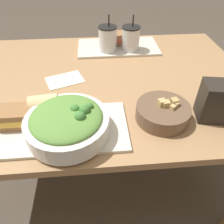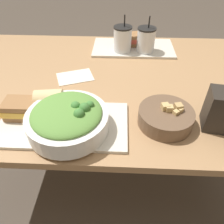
{
  "view_description": "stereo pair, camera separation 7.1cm",
  "coord_description": "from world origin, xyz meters",
  "px_view_note": "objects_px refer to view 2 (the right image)",
  "views": [
    {
      "loc": [
        0.01,
        -0.87,
        1.27
      ],
      "look_at": [
        0.05,
        -0.33,
        0.81
      ],
      "focal_mm": 35.0,
      "sensor_mm": 36.0,
      "label": 1
    },
    {
      "loc": [
        0.08,
        -0.87,
        1.27
      ],
      "look_at": [
        0.05,
        -0.33,
        0.81
      ],
      "focal_mm": 35.0,
      "sensor_mm": 36.0,
      "label": 2
    }
  ],
  "objects_px": {
    "soup_bowl": "(166,116)",
    "salad_bowl": "(68,118)",
    "drink_cup_red": "(146,40)",
    "napkin_folded": "(75,77)",
    "sandwich_near": "(25,109)",
    "drink_cup_dark": "(123,40)",
    "sandwich_far": "(129,39)",
    "baguette_near": "(50,100)"
  },
  "relations": [
    {
      "from": "salad_bowl",
      "to": "sandwich_near",
      "type": "xyz_separation_m",
      "value": [
        -0.17,
        0.06,
        -0.01
      ]
    },
    {
      "from": "salad_bowl",
      "to": "sandwich_far",
      "type": "distance_m",
      "value": 0.72
    },
    {
      "from": "soup_bowl",
      "to": "baguette_near",
      "type": "relative_size",
      "value": 1.75
    },
    {
      "from": "drink_cup_red",
      "to": "napkin_folded",
      "type": "distance_m",
      "value": 0.44
    },
    {
      "from": "baguette_near",
      "to": "drink_cup_red",
      "type": "height_order",
      "value": "drink_cup_red"
    },
    {
      "from": "sandwich_far",
      "to": "drink_cup_dark",
      "type": "distance_m",
      "value": 0.09
    },
    {
      "from": "salad_bowl",
      "to": "napkin_folded",
      "type": "distance_m",
      "value": 0.35
    },
    {
      "from": "baguette_near",
      "to": "napkin_folded",
      "type": "height_order",
      "value": "baguette_near"
    },
    {
      "from": "salad_bowl",
      "to": "napkin_folded",
      "type": "height_order",
      "value": "salad_bowl"
    },
    {
      "from": "salad_bowl",
      "to": "baguette_near",
      "type": "distance_m",
      "value": 0.14
    },
    {
      "from": "drink_cup_red",
      "to": "napkin_folded",
      "type": "relative_size",
      "value": 0.98
    },
    {
      "from": "soup_bowl",
      "to": "sandwich_far",
      "type": "bearing_deg",
      "value": 100.83
    },
    {
      "from": "drink_cup_dark",
      "to": "salad_bowl",
      "type": "bearing_deg",
      "value": -105.87
    },
    {
      "from": "salad_bowl",
      "to": "sandwich_far",
      "type": "height_order",
      "value": "salad_bowl"
    },
    {
      "from": "drink_cup_dark",
      "to": "drink_cup_red",
      "type": "height_order",
      "value": "drink_cup_dark"
    },
    {
      "from": "salad_bowl",
      "to": "drink_cup_dark",
      "type": "height_order",
      "value": "drink_cup_dark"
    },
    {
      "from": "salad_bowl",
      "to": "drink_cup_red",
      "type": "bearing_deg",
      "value": 64.03
    },
    {
      "from": "salad_bowl",
      "to": "drink_cup_dark",
      "type": "relative_size",
      "value": 1.43
    },
    {
      "from": "baguette_near",
      "to": "soup_bowl",
      "type": "bearing_deg",
      "value": -104.16
    },
    {
      "from": "salad_bowl",
      "to": "drink_cup_dark",
      "type": "xyz_separation_m",
      "value": [
        0.17,
        0.61,
        0.02
      ]
    },
    {
      "from": "salad_bowl",
      "to": "sandwich_far",
      "type": "xyz_separation_m",
      "value": [
        0.21,
        0.69,
        -0.01
      ]
    },
    {
      "from": "drink_cup_red",
      "to": "napkin_folded",
      "type": "bearing_deg",
      "value": -141.87
    },
    {
      "from": "drink_cup_dark",
      "to": "drink_cup_red",
      "type": "bearing_deg",
      "value": -0.0
    },
    {
      "from": "soup_bowl",
      "to": "drink_cup_red",
      "type": "bearing_deg",
      "value": 93.47
    },
    {
      "from": "soup_bowl",
      "to": "salad_bowl",
      "type": "bearing_deg",
      "value": -170.86
    },
    {
      "from": "drink_cup_red",
      "to": "soup_bowl",
      "type": "bearing_deg",
      "value": -86.53
    },
    {
      "from": "sandwich_near",
      "to": "napkin_folded",
      "type": "xyz_separation_m",
      "value": [
        0.12,
        0.29,
        -0.04
      ]
    },
    {
      "from": "soup_bowl",
      "to": "drink_cup_red",
      "type": "height_order",
      "value": "drink_cup_red"
    },
    {
      "from": "baguette_near",
      "to": "drink_cup_dark",
      "type": "distance_m",
      "value": 0.57
    },
    {
      "from": "salad_bowl",
      "to": "baguette_near",
      "type": "height_order",
      "value": "salad_bowl"
    },
    {
      "from": "drink_cup_dark",
      "to": "drink_cup_red",
      "type": "distance_m",
      "value": 0.12
    },
    {
      "from": "soup_bowl",
      "to": "sandwich_near",
      "type": "bearing_deg",
      "value": 179.5
    },
    {
      "from": "sandwich_near",
      "to": "baguette_near",
      "type": "bearing_deg",
      "value": 30.21
    },
    {
      "from": "salad_bowl",
      "to": "sandwich_near",
      "type": "bearing_deg",
      "value": 160.83
    },
    {
      "from": "baguette_near",
      "to": "sandwich_far",
      "type": "height_order",
      "value": "baguette_near"
    },
    {
      "from": "sandwich_near",
      "to": "sandwich_far",
      "type": "distance_m",
      "value": 0.74
    },
    {
      "from": "drink_cup_red",
      "to": "sandwich_far",
      "type": "bearing_deg",
      "value": 139.27
    },
    {
      "from": "sandwich_near",
      "to": "drink_cup_dark",
      "type": "height_order",
      "value": "drink_cup_dark"
    },
    {
      "from": "soup_bowl",
      "to": "napkin_folded",
      "type": "height_order",
      "value": "soup_bowl"
    },
    {
      "from": "drink_cup_red",
      "to": "napkin_folded",
      "type": "xyz_separation_m",
      "value": [
        -0.34,
        -0.27,
        -0.07
      ]
    },
    {
      "from": "soup_bowl",
      "to": "baguette_near",
      "type": "bearing_deg",
      "value": 173.27
    },
    {
      "from": "napkin_folded",
      "to": "drink_cup_dark",
      "type": "bearing_deg",
      "value": 51.0
    }
  ]
}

